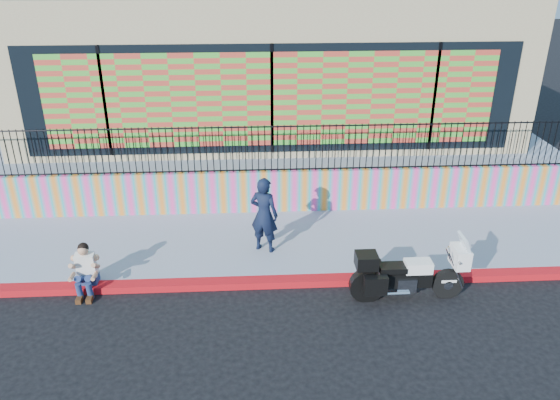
{
  "coord_description": "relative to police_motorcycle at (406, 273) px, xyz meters",
  "views": [
    {
      "loc": [
        -0.56,
        -9.53,
        6.38
      ],
      "look_at": [
        0.04,
        1.2,
        1.39
      ],
      "focal_mm": 35.0,
      "sensor_mm": 36.0,
      "label": 1
    }
  ],
  "objects": [
    {
      "name": "mural_wall",
      "position": [
        -2.42,
        3.86,
        0.12
      ],
      "size": [
        16.0,
        0.2,
        1.1
      ],
      "primitive_type": "cube",
      "color": "#FF43A0",
      "rests_on": "sidewalk"
    },
    {
      "name": "seated_man",
      "position": [
        -6.35,
        0.52,
        -0.13
      ],
      "size": [
        0.54,
        0.71,
        1.06
      ],
      "color": "navy",
      "rests_on": "ground"
    },
    {
      "name": "red_curb",
      "position": [
        -2.42,
        0.61,
        -0.51
      ],
      "size": [
        16.0,
        0.3,
        0.15
      ],
      "primitive_type": "cube",
      "color": "red",
      "rests_on": "ground"
    },
    {
      "name": "ground",
      "position": [
        -2.42,
        0.61,
        -0.58
      ],
      "size": [
        90.0,
        90.0,
        0.0
      ],
      "primitive_type": "plane",
      "color": "black",
      "rests_on": "ground"
    },
    {
      "name": "metal_fence",
      "position": [
        -2.42,
        3.86,
        1.27
      ],
      "size": [
        15.8,
        0.04,
        1.2
      ],
      "primitive_type": null,
      "color": "black",
      "rests_on": "mural_wall"
    },
    {
      "name": "elevated_platform",
      "position": [
        -2.42,
        8.96,
        0.04
      ],
      "size": [
        16.0,
        10.0,
        1.25
      ],
      "primitive_type": "cube",
      "color": "#919BAE",
      "rests_on": "ground"
    },
    {
      "name": "police_officer",
      "position": [
        -2.73,
        1.85,
        0.44
      ],
      "size": [
        0.76,
        0.65,
        1.75
      ],
      "primitive_type": "imported",
      "rotation": [
        0.0,
        0.0,
        2.72
      ],
      "color": "black",
      "rests_on": "sidewalk"
    },
    {
      "name": "storefront_building",
      "position": [
        -2.42,
        8.75,
        2.66
      ],
      "size": [
        14.0,
        8.06,
        4.0
      ],
      "color": "tan",
      "rests_on": "elevated_platform"
    },
    {
      "name": "sidewalk",
      "position": [
        -2.42,
        2.26,
        -0.51
      ],
      "size": [
        16.0,
        3.0,
        0.15
      ],
      "primitive_type": "cube",
      "color": "#919BAE",
      "rests_on": "ground"
    },
    {
      "name": "police_motorcycle",
      "position": [
        0.0,
        0.0,
        0.0
      ],
      "size": [
        2.24,
        0.74,
        1.4
      ],
      "color": "black",
      "rests_on": "ground"
    }
  ]
}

